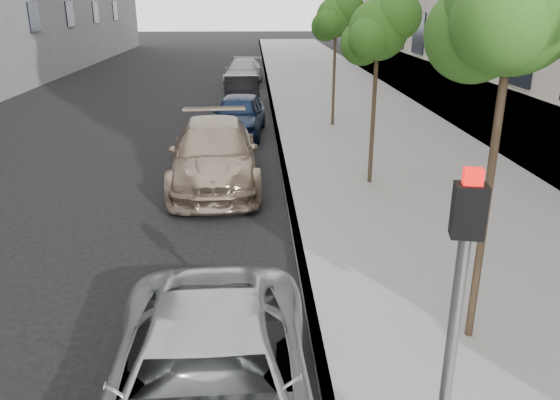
{
  "coord_description": "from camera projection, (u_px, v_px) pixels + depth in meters",
  "views": [
    {
      "loc": [
        0.39,
        -4.56,
        4.31
      ],
      "look_at": [
        0.77,
        3.1,
        1.5
      ],
      "focal_mm": 35.0,
      "sensor_mm": 36.0,
      "label": 1
    }
  ],
  "objects": [
    {
      "name": "sidewalk",
      "position": [
        328.0,
        87.0,
        28.42
      ],
      "size": [
        6.4,
        72.0,
        0.14
      ],
      "primitive_type": "cube",
      "color": "gray",
      "rests_on": "ground"
    },
    {
      "name": "curb",
      "position": [
        268.0,
        87.0,
        28.28
      ],
      "size": [
        0.15,
        72.0,
        0.14
      ],
      "primitive_type": "cube",
      "color": "#9E9B93",
      "rests_on": "ground"
    },
    {
      "name": "tree_near",
      "position": [
        517.0,
        6.0,
        5.83
      ],
      "size": [
        1.8,
        1.6,
        5.01
      ],
      "color": "#38281C",
      "rests_on": "sidewalk"
    },
    {
      "name": "tree_mid",
      "position": [
        379.0,
        30.0,
        12.12
      ],
      "size": [
        1.68,
        1.48,
        4.38
      ],
      "color": "#38281C",
      "rests_on": "sidewalk"
    },
    {
      "name": "tree_far",
      "position": [
        337.0,
        17.0,
        18.18
      ],
      "size": [
        1.68,
        1.48,
        4.47
      ],
      "color": "#38281C",
      "rests_on": "sidewalk"
    },
    {
      "name": "signal_pole",
      "position": [
        457.0,
        304.0,
        4.35
      ],
      "size": [
        0.27,
        0.22,
        3.02
      ],
      "rotation": [
        0.0,
        0.0,
        -0.2
      ],
      "color": "#939699",
      "rests_on": "sidewalk"
    },
    {
      "name": "minivan",
      "position": [
        208.0,
        395.0,
        5.38
      ],
      "size": [
        2.28,
        4.76,
        1.31
      ],
      "primitive_type": "imported",
      "rotation": [
        0.0,
        0.0,
        0.02
      ],
      "color": "#B1B4B6",
      "rests_on": "ground"
    },
    {
      "name": "suv",
      "position": [
        214.0,
        154.0,
        13.45
      ],
      "size": [
        2.39,
        5.31,
        1.51
      ],
      "primitive_type": "imported",
      "rotation": [
        0.0,
        0.0,
        0.05
      ],
      "color": "gray",
      "rests_on": "ground"
    },
    {
      "name": "sedan_blue",
      "position": [
        239.0,
        115.0,
        18.38
      ],
      "size": [
        1.97,
        4.14,
        1.37
      ],
      "primitive_type": "imported",
      "rotation": [
        0.0,
        0.0,
        -0.09
      ],
      "color": "#111F3A",
      "rests_on": "ground"
    },
    {
      "name": "sedan_black",
      "position": [
        241.0,
        93.0,
        22.83
      ],
      "size": [
        1.59,
        4.08,
        1.32
      ],
      "primitive_type": "imported",
      "rotation": [
        0.0,
        0.0,
        0.05
      ],
      "color": "black",
      "rests_on": "ground"
    },
    {
      "name": "sedan_rear",
      "position": [
        244.0,
        72.0,
        29.48
      ],
      "size": [
        2.27,
        4.71,
        1.32
      ],
      "primitive_type": "imported",
      "rotation": [
        0.0,
        0.0,
        -0.09
      ],
      "color": "gray",
      "rests_on": "ground"
    }
  ]
}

